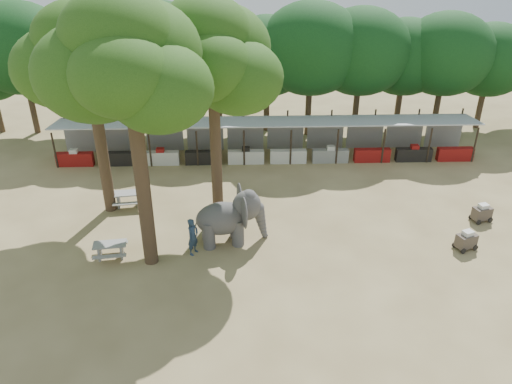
{
  "coord_description": "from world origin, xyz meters",
  "views": [
    {
      "loc": [
        -1.74,
        -17.3,
        13.82
      ],
      "look_at": [
        -1.0,
        5.0,
        2.0
      ],
      "focal_mm": 35.0,
      "sensor_mm": 36.0,
      "label": 1
    }
  ],
  "objects_px": {
    "yard_tree_back": "(209,57)",
    "picnic_table_near": "(110,248)",
    "handler": "(193,237)",
    "cart_back": "(482,213)",
    "cart_front": "(466,240)",
    "picnic_table_far": "(129,197)",
    "elephant": "(231,217)",
    "yard_tree_center": "(126,63)",
    "yard_tree_left": "(86,60)"
  },
  "relations": [
    {
      "from": "elephant",
      "to": "handler",
      "type": "distance_m",
      "value": 2.11
    },
    {
      "from": "elephant",
      "to": "handler",
      "type": "bearing_deg",
      "value": -159.01
    },
    {
      "from": "picnic_table_near",
      "to": "yard_tree_back",
      "type": "bearing_deg",
      "value": 31.12
    },
    {
      "from": "handler",
      "to": "cart_front",
      "type": "distance_m",
      "value": 13.17
    },
    {
      "from": "picnic_table_far",
      "to": "cart_front",
      "type": "xyz_separation_m",
      "value": [
        17.15,
        -4.86,
        -0.04
      ]
    },
    {
      "from": "picnic_table_near",
      "to": "yard_tree_left",
      "type": "bearing_deg",
      "value": 96.76
    },
    {
      "from": "handler",
      "to": "cart_back",
      "type": "relative_size",
      "value": 1.59
    },
    {
      "from": "yard_tree_left",
      "to": "yard_tree_back",
      "type": "relative_size",
      "value": 0.97
    },
    {
      "from": "yard_tree_back",
      "to": "picnic_table_far",
      "type": "height_order",
      "value": "yard_tree_back"
    },
    {
      "from": "picnic_table_far",
      "to": "picnic_table_near",
      "type": "bearing_deg",
      "value": -96.67
    },
    {
      "from": "cart_front",
      "to": "cart_back",
      "type": "distance_m",
      "value": 3.19
    },
    {
      "from": "picnic_table_near",
      "to": "cart_front",
      "type": "relative_size",
      "value": 1.39
    },
    {
      "from": "yard_tree_left",
      "to": "handler",
      "type": "bearing_deg",
      "value": -42.2
    },
    {
      "from": "picnic_table_near",
      "to": "cart_back",
      "type": "distance_m",
      "value": 19.13
    },
    {
      "from": "handler",
      "to": "picnic_table_far",
      "type": "relative_size",
      "value": 1.02
    },
    {
      "from": "handler",
      "to": "cart_back",
      "type": "distance_m",
      "value": 15.27
    },
    {
      "from": "yard_tree_back",
      "to": "picnic_table_near",
      "type": "distance_m",
      "value": 10.11
    },
    {
      "from": "handler",
      "to": "cart_back",
      "type": "xyz_separation_m",
      "value": [
        15.06,
        2.5,
        -0.44
      ]
    },
    {
      "from": "yard_tree_back",
      "to": "cart_front",
      "type": "xyz_separation_m",
      "value": [
        12.23,
        -3.66,
        -8.04
      ]
    },
    {
      "from": "handler",
      "to": "yard_tree_center",
      "type": "bearing_deg",
      "value": 130.89
    },
    {
      "from": "cart_front",
      "to": "elephant",
      "type": "bearing_deg",
      "value": 153.51
    },
    {
      "from": "yard_tree_back",
      "to": "picnic_table_far",
      "type": "xyz_separation_m",
      "value": [
        -4.92,
        1.2,
        -8.0
      ]
    },
    {
      "from": "yard_tree_center",
      "to": "elephant",
      "type": "height_order",
      "value": "yard_tree_center"
    },
    {
      "from": "yard_tree_center",
      "to": "picnic_table_far",
      "type": "distance_m",
      "value": 10.28
    },
    {
      "from": "cart_front",
      "to": "yard_tree_back",
      "type": "bearing_deg",
      "value": 142.29
    },
    {
      "from": "elephant",
      "to": "picnic_table_far",
      "type": "height_order",
      "value": "elephant"
    },
    {
      "from": "elephant",
      "to": "cart_front",
      "type": "relative_size",
      "value": 3.06
    },
    {
      "from": "yard_tree_back",
      "to": "cart_front",
      "type": "relative_size",
      "value": 9.4
    },
    {
      "from": "yard_tree_center",
      "to": "yard_tree_back",
      "type": "distance_m",
      "value": 5.04
    },
    {
      "from": "elephant",
      "to": "picnic_table_far",
      "type": "xyz_separation_m",
      "value": [
        -5.78,
        3.77,
        -0.84
      ]
    },
    {
      "from": "picnic_table_near",
      "to": "picnic_table_far",
      "type": "xyz_separation_m",
      "value": [
        -0.1,
        4.99,
        0.04
      ]
    },
    {
      "from": "picnic_table_far",
      "to": "yard_tree_left",
      "type": "bearing_deg",
      "value": -177.47
    },
    {
      "from": "cart_front",
      "to": "cart_back",
      "type": "height_order",
      "value": "same"
    },
    {
      "from": "picnic_table_near",
      "to": "handler",
      "type": "bearing_deg",
      "value": -4.2
    },
    {
      "from": "yard_tree_center",
      "to": "handler",
      "type": "relative_size",
      "value": 6.41
    },
    {
      "from": "yard_tree_center",
      "to": "cart_front",
      "type": "xyz_separation_m",
      "value": [
        15.23,
        0.34,
        -8.71
      ]
    },
    {
      "from": "yard_tree_back",
      "to": "picnic_table_near",
      "type": "bearing_deg",
      "value": -141.78
    },
    {
      "from": "cart_back",
      "to": "picnic_table_near",
      "type": "bearing_deg",
      "value": 171.77
    },
    {
      "from": "elephant",
      "to": "cart_front",
      "type": "height_order",
      "value": "elephant"
    },
    {
      "from": "elephant",
      "to": "picnic_table_near",
      "type": "height_order",
      "value": "elephant"
    },
    {
      "from": "yard_tree_back",
      "to": "handler",
      "type": "bearing_deg",
      "value": -104.49
    },
    {
      "from": "yard_tree_left",
      "to": "cart_front",
      "type": "relative_size",
      "value": 9.12
    },
    {
      "from": "yard_tree_center",
      "to": "picnic_table_far",
      "type": "relative_size",
      "value": 6.51
    },
    {
      "from": "yard_tree_left",
      "to": "picnic_table_near",
      "type": "relative_size",
      "value": 6.55
    },
    {
      "from": "yard_tree_left",
      "to": "handler",
      "type": "relative_size",
      "value": 5.86
    },
    {
      "from": "yard_tree_center",
      "to": "cart_front",
      "type": "height_order",
      "value": "yard_tree_center"
    },
    {
      "from": "elephant",
      "to": "cart_back",
      "type": "xyz_separation_m",
      "value": [
        13.26,
        1.48,
        -0.89
      ]
    },
    {
      "from": "handler",
      "to": "cart_front",
      "type": "height_order",
      "value": "handler"
    },
    {
      "from": "picnic_table_near",
      "to": "cart_front",
      "type": "height_order",
      "value": "cart_front"
    },
    {
      "from": "yard_tree_left",
      "to": "handler",
      "type": "xyz_separation_m",
      "value": [
        5.07,
        -4.6,
        -7.26
      ]
    }
  ]
}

